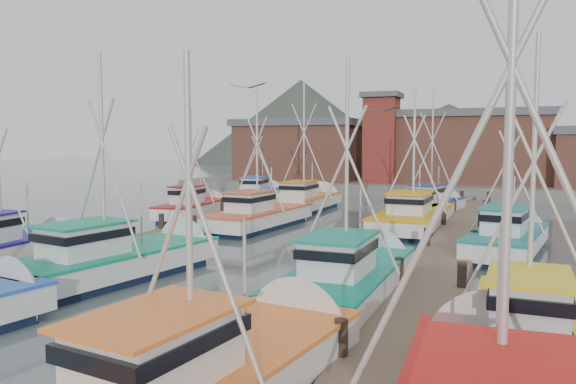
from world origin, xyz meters
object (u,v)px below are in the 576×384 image
(lookout_tower, at_px, (381,137))
(boat_8, at_px, (263,216))
(boat_1, at_px, (216,374))
(boat_12, at_px, (307,201))
(boat_4, at_px, (121,260))

(lookout_tower, height_order, boat_8, lookout_tower)
(boat_1, relative_size, boat_12, 0.87)
(lookout_tower, height_order, boat_12, boat_12)
(boat_1, bearing_deg, boat_8, 119.88)
(boat_4, bearing_deg, lookout_tower, 97.58)
(boat_12, bearing_deg, boat_8, -86.53)
(boat_4, xyz_separation_m, boat_12, (-0.58, 22.42, 0.01))
(boat_1, relative_size, boat_4, 0.95)
(boat_1, relative_size, boat_8, 0.98)
(lookout_tower, xyz_separation_m, boat_8, (-2.14, -23.15, -4.87))
(boat_8, relative_size, boat_12, 0.89)
(boat_12, bearing_deg, lookout_tower, 81.11)
(boat_12, bearing_deg, boat_4, -87.40)
(lookout_tower, bearing_deg, boat_12, -100.01)
(lookout_tower, distance_m, boat_1, 45.13)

